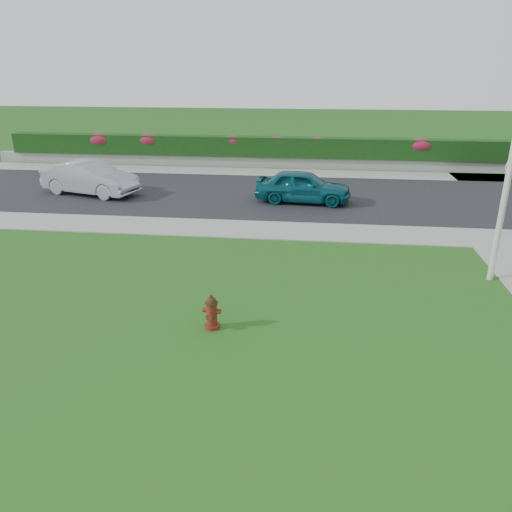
# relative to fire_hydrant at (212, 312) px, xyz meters

# --- Properties ---
(ground) EXTENTS (120.00, 120.00, 0.00)m
(ground) POSITION_rel_fire_hydrant_xyz_m (1.34, -1.89, -0.38)
(ground) COLOR black
(ground) RESTS_ON ground
(street_far) EXTENTS (26.00, 8.00, 0.04)m
(street_far) POSITION_rel_fire_hydrant_xyz_m (-3.66, 12.11, -0.36)
(street_far) COLOR black
(street_far) RESTS_ON ground
(sidewalk_far) EXTENTS (24.00, 2.00, 0.04)m
(sidewalk_far) POSITION_rel_fire_hydrant_xyz_m (-4.66, 7.11, -0.36)
(sidewalk_far) COLOR gray
(sidewalk_far) RESTS_ON ground
(curb_corner) EXTENTS (2.00, 2.00, 0.04)m
(curb_corner) POSITION_rel_fire_hydrant_xyz_m (8.34, 7.11, -0.36)
(curb_corner) COLOR gray
(curb_corner) RESTS_ON ground
(sidewalk_beyond) EXTENTS (34.00, 2.00, 0.04)m
(sidewalk_beyond) POSITION_rel_fire_hydrant_xyz_m (0.34, 17.11, -0.36)
(sidewalk_beyond) COLOR gray
(sidewalk_beyond) RESTS_ON ground
(retaining_wall) EXTENTS (34.00, 0.40, 0.60)m
(retaining_wall) POSITION_rel_fire_hydrant_xyz_m (0.34, 18.61, -0.08)
(retaining_wall) COLOR gray
(retaining_wall) RESTS_ON ground
(hedge) EXTENTS (32.00, 0.90, 1.10)m
(hedge) POSITION_rel_fire_hydrant_xyz_m (0.34, 18.71, 0.77)
(hedge) COLOR black
(hedge) RESTS_ON retaining_wall
(fire_hydrant) EXTENTS (0.42, 0.40, 0.81)m
(fire_hydrant) POSITION_rel_fire_hydrant_xyz_m (0.00, 0.00, 0.00)
(fire_hydrant) COLOR #590F0E
(fire_hydrant) RESTS_ON ground
(sedan_teal) EXTENTS (4.12, 1.94, 1.36)m
(sedan_teal) POSITION_rel_fire_hydrant_xyz_m (1.69, 11.05, 0.34)
(sedan_teal) COLOR #0C535F
(sedan_teal) RESTS_ON street_far
(sedan_silver) EXTENTS (4.71, 2.72, 1.47)m
(sedan_silver) POSITION_rel_fire_hydrant_xyz_m (-7.83, 11.32, 0.39)
(sedan_silver) COLOR #AEAFB6
(sedan_silver) RESTS_ON street_far
(utility_pole) EXTENTS (0.16, 0.16, 6.25)m
(utility_pole) POSITION_rel_fire_hydrant_xyz_m (7.08, 3.56, 2.74)
(utility_pole) COLOR silver
(utility_pole) RESTS_ON ground
(stop_sign) EXTENTS (0.57, 0.53, 2.78)m
(stop_sign) POSITION_rel_fire_hydrant_xyz_m (8.61, 7.58, 1.70)
(stop_sign) COLOR slate
(stop_sign) RESTS_ON ground
(flower_clump_a) EXTENTS (1.47, 0.94, 0.73)m
(flower_clump_a) POSITION_rel_fire_hydrant_xyz_m (-10.37, 18.61, 1.02)
(flower_clump_a) COLOR #B51F36
(flower_clump_a) RESTS_ON hedge
(flower_clump_b) EXTENTS (1.38, 0.89, 0.69)m
(flower_clump_b) POSITION_rel_fire_hydrant_xyz_m (-7.44, 18.61, 1.04)
(flower_clump_b) COLOR #B51F36
(flower_clump_b) RESTS_ON hedge
(flower_clump_c) EXTENTS (1.18, 0.76, 0.59)m
(flower_clump_c) POSITION_rel_fire_hydrant_xyz_m (-2.48, 18.61, 1.08)
(flower_clump_c) COLOR #B51F36
(flower_clump_c) RESTS_ON hedge
(flower_clump_d) EXTENTS (1.05, 0.67, 0.52)m
(flower_clump_d) POSITION_rel_fire_hydrant_xyz_m (0.01, 18.61, 1.11)
(flower_clump_d) COLOR #B51F36
(flower_clump_d) RESTS_ON hedge
(flower_clump_e) EXTENTS (1.03, 0.66, 0.51)m
(flower_clump_e) POSITION_rel_fire_hydrant_xyz_m (2.24, 18.61, 1.11)
(flower_clump_e) COLOR #B51F36
(flower_clump_e) RESTS_ON hedge
(flower_clump_f) EXTENTS (1.47, 0.95, 0.74)m
(flower_clump_f) POSITION_rel_fire_hydrant_xyz_m (7.80, 18.61, 1.02)
(flower_clump_f) COLOR #B51F36
(flower_clump_f) RESTS_ON hedge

